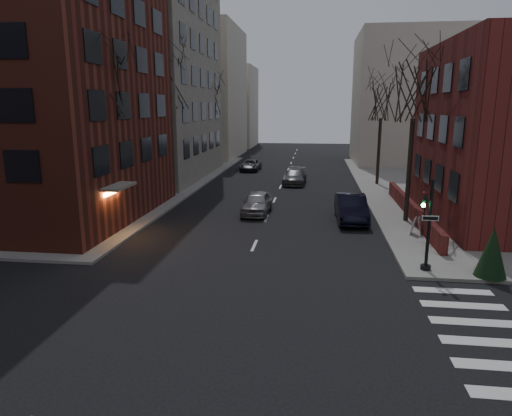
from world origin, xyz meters
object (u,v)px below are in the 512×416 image
Objects in this scene: tree_left_b at (169,84)px; parked_sedan at (351,208)px; tree_left_c at (209,98)px; tree_left_a at (101,82)px; traffic_signal at (427,231)px; sandwich_board at (417,226)px; car_lane_far at (250,165)px; tree_right_a at (415,91)px; tree_right_b at (382,101)px; car_lane_silver at (257,203)px; evergreen_shrub at (492,252)px; streetlamp_near at (163,147)px; car_lane_gray at (295,177)px; streetlamp_far at (219,132)px.

tree_left_b is 2.10× the size of parked_sedan.
tree_left_a is at bearing -90.00° from tree_left_c.
traffic_signal reaches higher than sandwich_board.
traffic_signal reaches higher than car_lane_far.
tree_right_a is 2.17× the size of car_lane_far.
tree_right_b is at bearing 113.45° from sandwich_board.
car_lane_silver is (-6.20, 1.30, -0.10)m from parked_sedan.
evergreen_shrub is at bearing -42.20° from tree_left_b.
tree_right_b is 1.46× the size of streetlamp_near.
tree_left_b reaches higher than traffic_signal.
tree_left_a is (-16.74, 5.01, 6.56)m from traffic_signal.
car_lane_far is at bearing 125.32° from car_lane_gray.
tree_left_b is 16.68m from streetlamp_far.
parked_sedan is at bearing -16.46° from streetlamp_near.
traffic_signal is 0.89× the size of car_lane_far.
tree_right_a is (17.60, 4.00, -0.44)m from tree_left_a.
parked_sedan is 1.06× the size of car_lane_gray.
tree_right_b reaches higher than evergreen_shrub.
tree_left_c is 14.94m from car_lane_gray.
car_lane_gray is (9.42, -10.32, -3.53)m from streetlamp_far.
car_lane_far is (-9.61, 22.32, -0.22)m from parked_sedan.
parked_sedan is (13.60, -24.02, -3.39)m from streetlamp_far.
streetlamp_far reaches higher than sandwich_board.
parked_sedan is (14.20, 3.98, -7.62)m from tree_left_a.
tree_left_a reaches higher than tree_left_c.
tree_left_b is 17.16m from car_lane_far.
sandwich_board is at bearing 105.16° from evergreen_shrub.
streetlamp_far is 1.22× the size of parked_sedan.
tree_right_b is 1.90× the size of car_lane_gray.
sandwich_board is (17.59, -25.19, -7.39)m from tree_left_c.
tree_left_b is 2.45× the size of car_lane_silver.
sandwich_board is at bearing 81.65° from traffic_signal.
streetlamp_far is at bearing 73.30° from tree_left_c.
tree_right_a is 12.12m from car_lane_silver.
tree_left_c is at bearing 112.68° from car_lane_silver.
car_lane_gray is (-7.58, 13.68, -7.33)m from tree_right_a.
tree_left_b reaches higher than tree_right_b.
tree_left_b is at bearing 98.53° from streetlamp_near.
car_lane_silver is at bearing 166.26° from parked_sedan.
tree_left_b is at bearing 134.54° from traffic_signal.
tree_left_c is at bearing 155.56° from tree_right_b.
tree_right_a is 1.06× the size of tree_right_b.
car_lane_far is (-3.41, 21.02, -0.13)m from car_lane_silver.
tree_left_a is at bearing 163.35° from traffic_signal.
parked_sedan is at bearing -103.62° from tree_right_b.
tree_right_b is at bearing -30.47° from streetlamp_far.
streetlamp_far is 1.40× the size of car_lane_far.
tree_left_c is 9.97× the size of sandwich_board.
evergreen_shrub is (19.30, -17.50, -7.69)m from tree_left_b.
traffic_signal is 23.69m from car_lane_gray.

